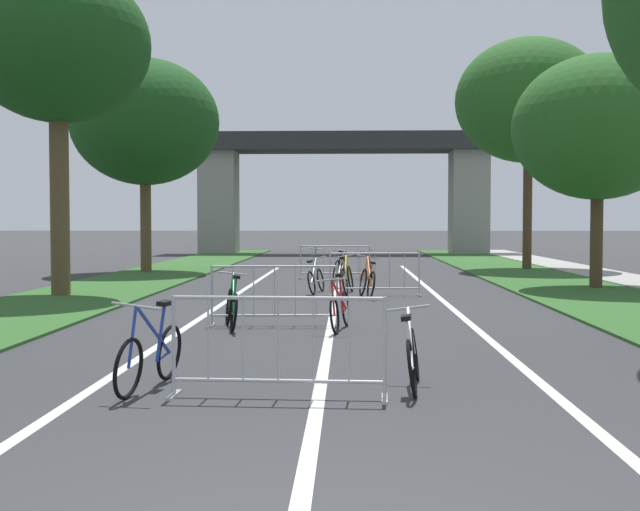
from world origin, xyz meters
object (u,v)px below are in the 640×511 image
(tree_left_maple_mid, at_px, (145,122))
(bicycle_purple_3, at_px, (370,267))
(tree_right_pine_far, at_px, (529,101))
(tree_right_pine_near, at_px, (598,128))
(tree_left_oak_mid, at_px, (58,46))
(bicycle_black_5, at_px, (340,268))
(bicycle_orange_2, at_px, (367,282))
(bicycle_red_7, at_px, (340,308))
(crowd_barrier_second, at_px, (275,296))
(crowd_barrier_third, at_px, (375,274))
(crowd_barrier_fourth, at_px, (335,262))
(bicycle_blue_0, at_px, (151,355))
(bicycle_green_6, at_px, (232,307))
(bicycle_silver_1, at_px, (316,279))
(bicycle_white_8, at_px, (413,356))
(bicycle_teal_4, at_px, (314,266))
(crowd_barrier_nearest, at_px, (278,348))
(bicycle_yellow_9, at_px, (347,278))

(tree_left_maple_mid, distance_m, bicycle_purple_3, 9.53)
(tree_right_pine_far, bearing_deg, tree_right_pine_near, -90.32)
(tree_left_oak_mid, relative_size, bicycle_black_5, 4.80)
(tree_left_oak_mid, xyz_separation_m, bicycle_orange_2, (7.36, 0.00, -5.60))
(bicycle_red_7, bearing_deg, crowd_barrier_second, -15.21)
(crowd_barrier_third, xyz_separation_m, crowd_barrier_fourth, (-1.06, 5.74, 0.00))
(bicycle_blue_0, xyz_separation_m, bicycle_green_6, (0.16, 4.93, -0.01))
(bicycle_silver_1, height_order, bicycle_red_7, bicycle_red_7)
(tree_right_pine_near, distance_m, crowd_barrier_third, 7.35)
(tree_right_pine_far, xyz_separation_m, bicycle_red_7, (-6.78, -16.96, -5.89))
(tree_right_pine_far, relative_size, bicycle_white_8, 5.46)
(crowd_barrier_second, xyz_separation_m, bicycle_teal_4, (0.18, 12.03, -0.14))
(tree_right_pine_far, height_order, bicycle_orange_2, tree_right_pine_far)
(bicycle_orange_2, bearing_deg, tree_right_pine_far, 51.39)
(bicycle_silver_1, bearing_deg, crowd_barrier_third, -12.16)
(tree_left_oak_mid, relative_size, tree_left_maple_mid, 1.05)
(crowd_barrier_second, bearing_deg, bicycle_blue_0, -99.04)
(crowd_barrier_second, xyz_separation_m, bicycle_blue_0, (-0.85, -5.34, -0.15))
(crowd_barrier_second, bearing_deg, crowd_barrier_fourth, 85.75)
(bicycle_purple_3, xyz_separation_m, bicycle_teal_4, (-1.78, 0.13, 0.02))
(tree_left_oak_mid, height_order, bicycle_purple_3, tree_left_oak_mid)
(bicycle_teal_4, xyz_separation_m, bicycle_red_7, (0.96, -12.56, -0.02))
(bicycle_silver_1, height_order, bicycle_green_6, bicycle_green_6)
(tree_left_maple_mid, relative_size, bicycle_orange_2, 4.50)
(crowd_barrier_second, bearing_deg, bicycle_white_8, -69.28)
(crowd_barrier_fourth, distance_m, bicycle_red_7, 12.02)
(tree_left_maple_mid, distance_m, crowd_barrier_nearest, 21.60)
(bicycle_silver_1, bearing_deg, bicycle_purple_3, 85.21)
(tree_left_oak_mid, height_order, bicycle_green_6, tree_left_oak_mid)
(bicycle_teal_4, bearing_deg, tree_right_pine_near, 148.88)
(crowd_barrier_fourth, relative_size, bicycle_green_6, 1.38)
(tree_right_pine_far, xyz_separation_m, crowd_barrier_fourth, (-7.07, -4.94, -5.74))
(tree_right_pine_near, xyz_separation_m, bicycle_yellow_9, (-6.63, -1.52, -3.91))
(bicycle_orange_2, relative_size, bicycle_white_8, 1.06)
(tree_right_pine_near, bearing_deg, bicycle_white_8, -114.31)
(bicycle_silver_1, bearing_deg, tree_left_oak_mid, -159.32)
(bicycle_yellow_9, bearing_deg, tree_right_pine_far, 64.18)
(bicycle_yellow_9, bearing_deg, bicycle_black_5, 100.50)
(bicycle_blue_0, relative_size, bicycle_white_8, 1.07)
(bicycle_silver_1, height_order, bicycle_black_5, bicycle_silver_1)
(bicycle_purple_3, distance_m, bicycle_black_5, 1.24)
(tree_right_pine_far, relative_size, crowd_barrier_third, 3.80)
(bicycle_purple_3, relative_size, bicycle_red_7, 1.00)
(bicycle_white_8, bearing_deg, crowd_barrier_fourth, 100.09)
(tree_right_pine_far, bearing_deg, bicycle_silver_1, -126.53)
(tree_right_pine_near, xyz_separation_m, crowd_barrier_second, (-7.87, -7.84, -3.77))
(tree_left_maple_mid, xyz_separation_m, bicycle_red_7, (6.99, -14.86, -4.91))
(bicycle_blue_0, xyz_separation_m, bicycle_purple_3, (2.81, 17.24, -0.00))
(tree_right_pine_far, bearing_deg, bicycle_red_7, -111.79)
(tree_right_pine_far, distance_m, bicycle_white_8, 23.21)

